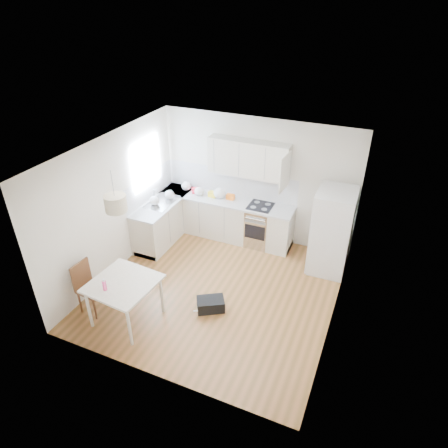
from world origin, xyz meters
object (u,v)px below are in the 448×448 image
object	(u,v)px
dining_table	(124,287)
gym_bag	(211,304)
refrigerator	(333,231)
dining_chair	(92,289)

from	to	relation	value
dining_table	gym_bag	xyz separation A→B (m)	(1.19, 0.77, -0.59)
refrigerator	gym_bag	xyz separation A→B (m)	(-1.64, -2.04, -0.74)
dining_table	dining_chair	xyz separation A→B (m)	(-0.65, -0.04, -0.23)
dining_chair	gym_bag	bearing A→B (deg)	28.44
gym_bag	refrigerator	bearing A→B (deg)	20.07
dining_table	dining_chair	bearing A→B (deg)	-171.92
dining_table	refrigerator	bearing A→B (deg)	49.73
refrigerator	dining_chair	world-z (taller)	refrigerator
refrigerator	dining_chair	distance (m)	4.51
dining_table	gym_bag	size ratio (longest dim) A/B	2.30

